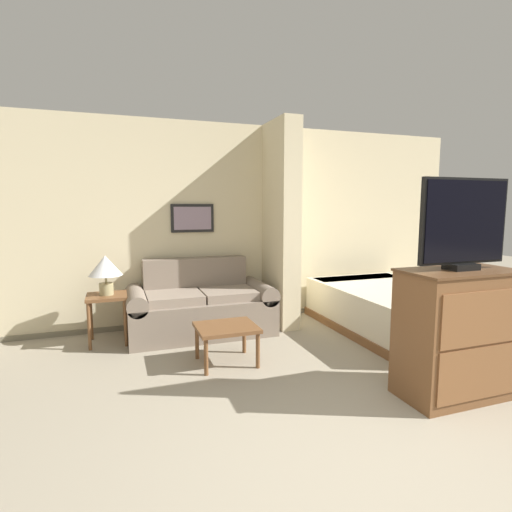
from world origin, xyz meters
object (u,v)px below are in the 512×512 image
Objects in this scene: couch at (200,307)px; bed at (395,309)px; tv_dresser at (457,334)px; coffee_table at (226,331)px; table_lamp at (105,268)px; tv at (464,224)px.

couch is 2.40m from bed.
tv_dresser is at bearing -112.90° from bed.
coffee_table is (0.05, -1.03, 0.01)m from couch.
couch is 0.80× the size of bed.
table_lamp is 0.54× the size of tv.
bed is at bearing -11.61° from table_lamp.
bed is at bearing 67.09° from tv.
tv_dresser is at bearing -90.00° from tv.
coffee_table is 2.28m from bed.
tv reaches higher than tv_dresser.
table_lamp reaches higher than coffee_table.
table_lamp reaches higher than couch.
tv_dresser is at bearing -38.75° from coffee_table.
tv is at bearing 90.00° from tv_dresser.
table_lamp is at bearing -179.40° from couch.
couch reaches higher than bed.
tv is at bearing -112.91° from bed.
table_lamp is 3.56m from tv.
tv is (1.62, -2.30, 1.07)m from couch.
tv_dresser is at bearing -54.72° from couch.
couch is at bearing 125.29° from tv.
couch is at bearing 125.28° from tv_dresser.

